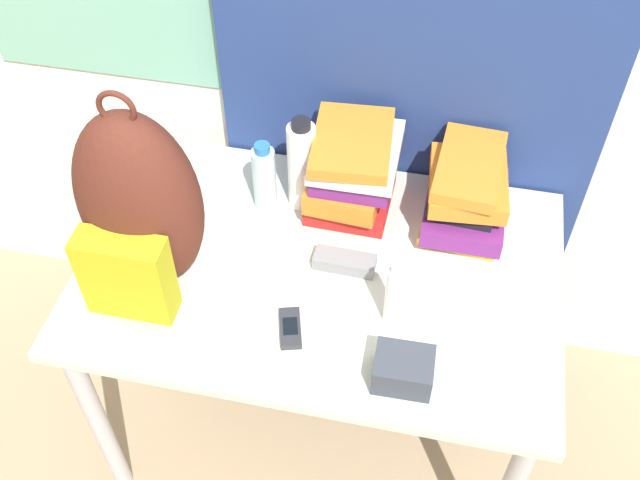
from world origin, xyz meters
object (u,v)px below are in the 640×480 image
object	(u,v)px
camera_pouch	(403,370)
cell_phone	(290,328)
book_stack_center	(466,194)
book_stack_left	(353,171)
sunglasses_case	(345,262)
backpack	(139,210)
sunscreen_bottle	(394,295)
water_bottle	(264,178)
sports_bottle	(302,165)

from	to	relation	value
camera_pouch	cell_phone	bearing A→B (deg)	164.32
book_stack_center	camera_pouch	xyz separation A→B (m)	(-0.08, -0.50, -0.06)
book_stack_left	sunglasses_case	size ratio (longest dim) A/B	1.78
backpack	sunglasses_case	bearing A→B (deg)	16.26
sunglasses_case	sunscreen_bottle	bearing A→B (deg)	-44.35
book_stack_center	water_bottle	distance (m)	0.51
camera_pouch	water_bottle	bearing A→B (deg)	132.96
sunglasses_case	sports_bottle	bearing A→B (deg)	127.15
water_bottle	camera_pouch	xyz separation A→B (m)	(0.42, -0.45, -0.06)
backpack	book_stack_center	xyz separation A→B (m)	(0.70, 0.35, -0.14)
water_bottle	sports_bottle	xyz separation A→B (m)	(0.09, 0.03, 0.03)
sports_bottle	camera_pouch	size ratio (longest dim) A/B	2.11
water_bottle	sunscreen_bottle	distance (m)	0.48
cell_phone	sunglasses_case	size ratio (longest dim) A/B	0.77
backpack	sports_bottle	world-z (taller)	backpack
sports_bottle	sunscreen_bottle	xyz separation A→B (m)	(0.28, -0.33, -0.04)
book_stack_left	backpack	bearing A→B (deg)	-140.46
book_stack_center	sunscreen_bottle	world-z (taller)	book_stack_center
book_stack_left	sunglasses_case	distance (m)	0.24
book_stack_left	camera_pouch	xyz separation A→B (m)	(0.20, -0.50, -0.08)
book_stack_left	water_bottle	xyz separation A→B (m)	(-0.22, -0.05, -0.02)
book_stack_left	sunscreen_bottle	xyz separation A→B (m)	(0.16, -0.35, -0.03)
backpack	water_bottle	world-z (taller)	backpack
sunscreen_bottle	camera_pouch	distance (m)	0.17
book_stack_left	sports_bottle	xyz separation A→B (m)	(-0.13, -0.02, 0.01)
sunscreen_bottle	sunglasses_case	size ratio (longest dim) A/B	1.26
sports_bottle	backpack	bearing A→B (deg)	-131.60
book_stack_center	cell_phone	size ratio (longest dim) A/B	2.47
cell_phone	sunglasses_case	bearing A→B (deg)	67.97
water_bottle	cell_phone	size ratio (longest dim) A/B	1.77
backpack	sports_bottle	bearing A→B (deg)	48.40
sunscreen_bottle	book_stack_left	bearing A→B (deg)	114.41
sunscreen_bottle	sunglasses_case	world-z (taller)	sunscreen_bottle
sunscreen_bottle	camera_pouch	world-z (taller)	sunscreen_bottle
book_stack_center	sports_bottle	world-z (taller)	sports_bottle
water_bottle	camera_pouch	size ratio (longest dim) A/B	1.60
sunscreen_bottle	backpack	bearing A→B (deg)	179.60
water_bottle	sunglasses_case	size ratio (longest dim) A/B	1.36
backpack	water_bottle	distance (m)	0.38
backpack	sports_bottle	distance (m)	0.45
book_stack_left	camera_pouch	size ratio (longest dim) A/B	2.10
backpack	camera_pouch	world-z (taller)	backpack
cell_phone	sunglasses_case	xyz separation A→B (m)	(0.09, 0.21, 0.01)
book_stack_left	sports_bottle	distance (m)	0.13
backpack	book_stack_center	distance (m)	0.80
book_stack_center	sunglasses_case	size ratio (longest dim) A/B	1.90
book_stack_left	book_stack_center	world-z (taller)	book_stack_left
water_bottle	book_stack_center	bearing A→B (deg)	5.65
sunglasses_case	water_bottle	bearing A→B (deg)	145.28
cell_phone	camera_pouch	xyz separation A→B (m)	(0.27, -0.07, 0.03)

